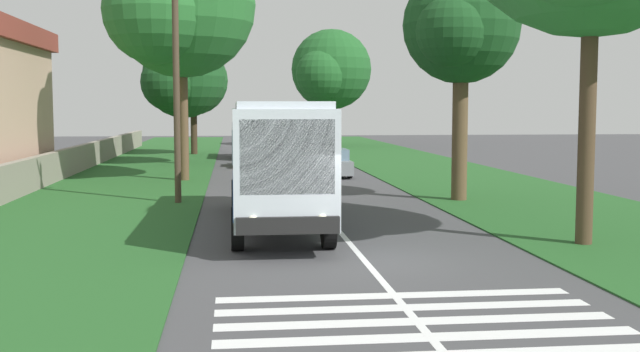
{
  "coord_description": "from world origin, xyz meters",
  "views": [
    {
      "loc": [
        -17.6,
        3.05,
        3.6
      ],
      "look_at": [
        4.58,
        0.54,
        1.6
      ],
      "focal_mm": 43.36,
      "sensor_mm": 36.0,
      "label": 1
    }
  ],
  "objects_px": {
    "trailing_car_1": "(253,155)",
    "trailing_minibus_0": "(250,136)",
    "coach_bus": "(275,155)",
    "roadside_tree_right_0": "(459,29)",
    "roadside_tree_left_1": "(178,9)",
    "roadside_tree_left_0": "(182,79)",
    "trailing_car_0": "(331,163)",
    "roadside_tree_left_2": "(191,83)",
    "roadside_tree_right_2": "(329,72)",
    "utility_pole": "(176,80)"
  },
  "relations": [
    {
      "from": "coach_bus",
      "to": "trailing_car_1",
      "type": "relative_size",
      "value": 2.6
    },
    {
      "from": "trailing_car_1",
      "to": "roadside_tree_right_0",
      "type": "bearing_deg",
      "value": -158.04
    },
    {
      "from": "trailing_car_0",
      "to": "trailing_minibus_0",
      "type": "height_order",
      "value": "trailing_minibus_0"
    },
    {
      "from": "trailing_car_1",
      "to": "roadside_tree_left_2",
      "type": "bearing_deg",
      "value": 19.31
    },
    {
      "from": "coach_bus",
      "to": "trailing_car_1",
      "type": "bearing_deg",
      "value": 0.14
    },
    {
      "from": "roadside_tree_left_1",
      "to": "utility_pole",
      "type": "distance_m",
      "value": 9.83
    },
    {
      "from": "trailing_car_0",
      "to": "roadside_tree_left_1",
      "type": "bearing_deg",
      "value": 102.46
    },
    {
      "from": "roadside_tree_left_0",
      "to": "roadside_tree_right_2",
      "type": "relative_size",
      "value": 0.76
    },
    {
      "from": "roadside_tree_right_0",
      "to": "utility_pole",
      "type": "distance_m",
      "value": 10.77
    },
    {
      "from": "roadside_tree_right_2",
      "to": "coach_bus",
      "type": "bearing_deg",
      "value": 170.91
    },
    {
      "from": "roadside_tree_right_0",
      "to": "coach_bus",
      "type": "bearing_deg",
      "value": 127.28
    },
    {
      "from": "roadside_tree_right_2",
      "to": "roadside_tree_left_1",
      "type": "bearing_deg",
      "value": 160.61
    },
    {
      "from": "trailing_car_1",
      "to": "trailing_minibus_0",
      "type": "distance_m",
      "value": 7.84
    },
    {
      "from": "trailing_car_1",
      "to": "roadside_tree_right_2",
      "type": "bearing_deg",
      "value": -17.96
    },
    {
      "from": "trailing_minibus_0",
      "to": "roadside_tree_left_1",
      "type": "bearing_deg",
      "value": 167.11
    },
    {
      "from": "roadside_tree_left_2",
      "to": "roadside_tree_right_2",
      "type": "relative_size",
      "value": 0.77
    },
    {
      "from": "roadside_tree_left_0",
      "to": "roadside_tree_right_0",
      "type": "height_order",
      "value": "roadside_tree_right_0"
    },
    {
      "from": "trailing_car_0",
      "to": "roadside_tree_left_1",
      "type": "distance_m",
      "value": 10.96
    },
    {
      "from": "roadside_tree_right_2",
      "to": "roadside_tree_right_0",
      "type": "bearing_deg",
      "value": 179.63
    },
    {
      "from": "roadside_tree_left_2",
      "to": "roadside_tree_right_2",
      "type": "distance_m",
      "value": 16.42
    },
    {
      "from": "roadside_tree_left_0",
      "to": "roadside_tree_left_2",
      "type": "height_order",
      "value": "roadside_tree_left_2"
    },
    {
      "from": "trailing_car_1",
      "to": "roadside_tree_left_1",
      "type": "height_order",
      "value": "roadside_tree_left_1"
    },
    {
      "from": "coach_bus",
      "to": "roadside_tree_right_0",
      "type": "distance_m",
      "value": 10.16
    },
    {
      "from": "coach_bus",
      "to": "trailing_car_0",
      "type": "height_order",
      "value": "coach_bus"
    },
    {
      "from": "trailing_minibus_0",
      "to": "roadside_tree_left_0",
      "type": "bearing_deg",
      "value": 140.49
    },
    {
      "from": "roadside_tree_left_1",
      "to": "roadside_tree_right_0",
      "type": "distance_m",
      "value": 14.65
    },
    {
      "from": "trailing_minibus_0",
      "to": "roadside_tree_right_2",
      "type": "xyz_separation_m",
      "value": [
        15.71,
        -7.58,
        5.25
      ]
    },
    {
      "from": "roadside_tree_left_2",
      "to": "coach_bus",
      "type": "bearing_deg",
      "value": -173.1
    },
    {
      "from": "roadside_tree_left_2",
      "to": "trailing_car_0",
      "type": "bearing_deg",
      "value": -157.1
    },
    {
      "from": "roadside_tree_left_0",
      "to": "roadside_tree_right_2",
      "type": "distance_m",
      "value": 24.24
    },
    {
      "from": "coach_bus",
      "to": "roadside_tree_right_0",
      "type": "xyz_separation_m",
      "value": [
        5.55,
        -7.29,
        4.4
      ]
    },
    {
      "from": "utility_pole",
      "to": "roadside_tree_right_0",
      "type": "bearing_deg",
      "value": -91.62
    },
    {
      "from": "roadside_tree_left_1",
      "to": "roadside_tree_right_0",
      "type": "relative_size",
      "value": 1.35
    },
    {
      "from": "trailing_car_1",
      "to": "roadside_tree_left_0",
      "type": "relative_size",
      "value": 0.53
    },
    {
      "from": "trailing_car_1",
      "to": "roadside_tree_left_1",
      "type": "distance_m",
      "value": 12.27
    },
    {
      "from": "roadside_tree_left_2",
      "to": "utility_pole",
      "type": "height_order",
      "value": "utility_pole"
    },
    {
      "from": "trailing_car_0",
      "to": "roadside_tree_left_0",
      "type": "height_order",
      "value": "roadside_tree_left_0"
    },
    {
      "from": "trailing_car_0",
      "to": "utility_pole",
      "type": "height_order",
      "value": "utility_pole"
    },
    {
      "from": "roadside_tree_right_0",
      "to": "roadside_tree_right_2",
      "type": "relative_size",
      "value": 0.84
    },
    {
      "from": "trailing_car_0",
      "to": "roadside_tree_left_2",
      "type": "distance_m",
      "value": 21.62
    },
    {
      "from": "trailing_car_0",
      "to": "roadside_tree_right_2",
      "type": "bearing_deg",
      "value": -6.92
    },
    {
      "from": "roadside_tree_left_0",
      "to": "roadside_tree_left_1",
      "type": "xyz_separation_m",
      "value": [
        -11.3,
        -0.58,
        2.98
      ]
    },
    {
      "from": "coach_bus",
      "to": "trailing_car_1",
      "type": "xyz_separation_m",
      "value": [
        23.76,
        0.06,
        -1.48
      ]
    },
    {
      "from": "roadside_tree_left_2",
      "to": "utility_pole",
      "type": "xyz_separation_m",
      "value": [
        -30.2,
        -1.06,
        -0.83
      ]
    },
    {
      "from": "trailing_minibus_0",
      "to": "roadside_tree_right_2",
      "type": "relative_size",
      "value": 0.57
    },
    {
      "from": "roadside_tree_left_1",
      "to": "roadside_tree_left_0",
      "type": "bearing_deg",
      "value": 2.96
    },
    {
      "from": "trailing_minibus_0",
      "to": "roadside_tree_left_0",
      "type": "height_order",
      "value": "roadside_tree_left_0"
    },
    {
      "from": "coach_bus",
      "to": "roadside_tree_left_0",
      "type": "height_order",
      "value": "roadside_tree_left_0"
    },
    {
      "from": "trailing_car_1",
      "to": "roadside_tree_right_0",
      "type": "height_order",
      "value": "roadside_tree_right_0"
    },
    {
      "from": "roadside_tree_left_1",
      "to": "roadside_tree_right_0",
      "type": "xyz_separation_m",
      "value": [
        -9.38,
        -11.11,
        -1.76
      ]
    }
  ]
}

